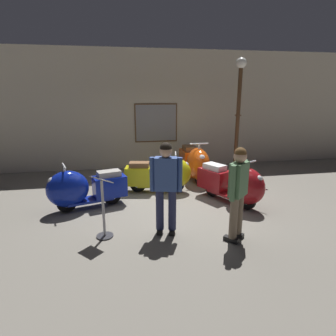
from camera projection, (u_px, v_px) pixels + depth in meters
name	position (u px, v px, depth m)	size (l,w,h in m)	color
ground_plane	(172.00, 204.00, 6.17)	(60.00, 60.00, 0.00)	slate
showroom_back_wall	(152.00, 110.00, 8.84)	(18.00, 0.24, 3.58)	#BCB29E
scooter_0	(81.00, 189.00, 5.78)	(1.65, 0.88, 0.97)	black
scooter_1	(164.00, 174.00, 6.79)	(1.62, 0.72, 0.96)	black
scooter_2	(195.00, 163.00, 7.70)	(0.57, 1.77, 1.08)	black
scooter_3	(235.00, 184.00, 6.01)	(1.17, 1.67, 1.00)	black
lamppost	(238.00, 113.00, 7.95)	(0.29, 0.29, 3.23)	#472D19
visitor_0	(238.00, 188.00, 4.45)	(0.40, 0.39, 1.53)	black
visitor_1	(166.00, 182.00, 4.66)	(0.52, 0.31, 1.57)	black
info_stanchion	(103.00, 212.00, 4.65)	(0.38, 0.39, 1.05)	#333338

